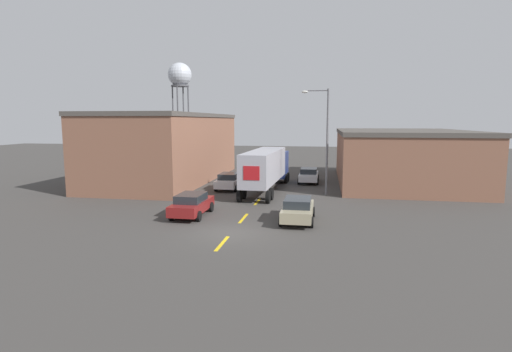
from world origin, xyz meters
TOP-DOWN VIEW (x-y plane):
  - ground_plane at (0.00, 0.00)m, footprint 160.00×160.00m
  - road_centerline at (0.00, 3.57)m, footprint 0.20×13.75m
  - warehouse_left at (-11.52, 19.25)m, footprint 9.77×22.20m
  - warehouse_right at (12.97, 21.48)m, footprint 12.66×19.37m
  - semi_truck at (-0.00, 14.37)m, footprint 3.08×13.34m
  - parked_car_left_near at (-3.60, 3.66)m, footprint 2.09×4.55m
  - parked_car_left_far at (-3.60, 14.49)m, footprint 2.09×4.55m
  - parked_car_right_near at (3.60, 3.35)m, footprint 2.09×4.55m
  - parked_car_right_far at (3.60, 19.83)m, footprint 2.09×4.55m
  - water_tower at (-24.52, 58.13)m, footprint 4.83×4.83m
  - street_lamp at (5.16, 13.26)m, footprint 2.38×0.32m

SIDE VIEW (x-z plane):
  - ground_plane at x=0.00m, z-range 0.00..0.00m
  - road_centerline at x=0.00m, z-range 0.00..0.01m
  - parked_car_left_near at x=-3.60m, z-range 0.04..1.58m
  - parked_car_left_far at x=-3.60m, z-range 0.04..1.58m
  - parked_car_right_near at x=3.60m, z-range 0.04..1.58m
  - parked_car_right_far at x=3.60m, z-range 0.04..1.58m
  - semi_truck at x=0.00m, z-range 0.38..4.19m
  - warehouse_right at x=12.97m, z-range 0.00..5.47m
  - warehouse_left at x=-11.52m, z-range 0.01..7.20m
  - street_lamp at x=5.16m, z-range 0.65..9.77m
  - water_tower at x=-24.52m, z-range 6.30..24.52m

